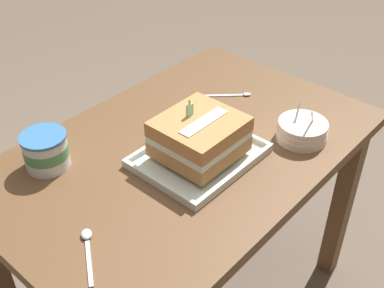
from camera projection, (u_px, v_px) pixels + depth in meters
The scene contains 7 objects.
dining_table at pixel (185, 176), 1.47m from camera, with size 1.13×0.73×0.74m.
foil_tray at pixel (199, 157), 1.35m from camera, with size 0.33×0.27×0.02m.
birthday_cake at pixel (199, 136), 1.31m from camera, with size 0.21×0.20×0.15m.
bowl_stack at pixel (302, 131), 1.42m from camera, with size 0.15×0.15×0.12m.
ice_cream_tub at pixel (46, 151), 1.30m from camera, with size 0.12×0.12×0.10m.
serving_spoon_near_tray at pixel (237, 95), 1.63m from camera, with size 0.12×0.12×0.01m.
serving_spoon_by_bowls at pixel (87, 241), 1.10m from camera, with size 0.11×0.14×0.01m.
Camera 1 is at (-0.83, -0.76, 1.58)m, focal length 45.72 mm.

